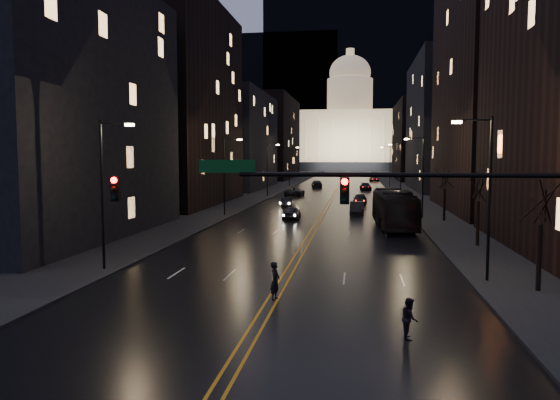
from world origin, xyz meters
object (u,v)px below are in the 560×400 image
at_px(oncoming_car_b, 287,202).
at_px(pedestrian_a, 275,281).
at_px(oncoming_car_a, 292,213).
at_px(pedestrian_b, 410,318).
at_px(receding_car_a, 357,208).
at_px(traffic_signal, 410,205).
at_px(bus, 394,209).

height_order(oncoming_car_b, pedestrian_a, pedestrian_a).
bearing_deg(pedestrian_a, oncoming_car_b, 17.59).
relative_size(oncoming_car_b, pedestrian_a, 2.24).
height_order(oncoming_car_a, pedestrian_b, pedestrian_b).
distance_m(oncoming_car_a, receding_car_a, 9.21).
height_order(oncoming_car_b, pedestrian_b, pedestrian_b).
distance_m(traffic_signal, pedestrian_b, 4.32).
xyz_separation_m(oncoming_car_a, pedestrian_b, (9.03, -37.78, 0.03)).
xyz_separation_m(bus, pedestrian_a, (-7.37, -27.64, -0.89)).
height_order(bus, receding_car_a, bus).
bearing_deg(oncoming_car_b, pedestrian_a, 89.72).
bearing_deg(pedestrian_a, pedestrian_b, -118.35).
bearing_deg(bus, traffic_signal, -95.86).
bearing_deg(traffic_signal, oncoming_car_a, 103.26).
height_order(traffic_signal, pedestrian_a, traffic_signal).
distance_m(oncoming_car_a, pedestrian_a, 33.14).
height_order(bus, pedestrian_b, bus).
bearing_deg(oncoming_car_b, oncoming_car_a, 92.51).
xyz_separation_m(pedestrian_a, pedestrian_b, (5.86, -4.79, -0.14)).
distance_m(bus, oncoming_car_a, 11.87).
bearing_deg(oncoming_car_a, bus, 151.74).
xyz_separation_m(oncoming_car_a, pedestrian_a, (3.16, -32.99, 0.17)).
relative_size(traffic_signal, pedestrian_b, 11.02).
bearing_deg(oncoming_car_b, traffic_signal, 95.28).
xyz_separation_m(oncoming_car_b, pedestrian_a, (5.51, -47.09, 0.24)).
xyz_separation_m(bus, oncoming_car_b, (-12.89, 19.45, -1.13)).
xyz_separation_m(traffic_signal, pedestrian_a, (-5.79, 5.00, -4.18)).
distance_m(bus, pedestrian_b, 32.48).
distance_m(traffic_signal, pedestrian_a, 8.72).
height_order(bus, pedestrian_a, bus).
bearing_deg(pedestrian_a, bus, -4.03).
height_order(traffic_signal, pedestrian_b, traffic_signal).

